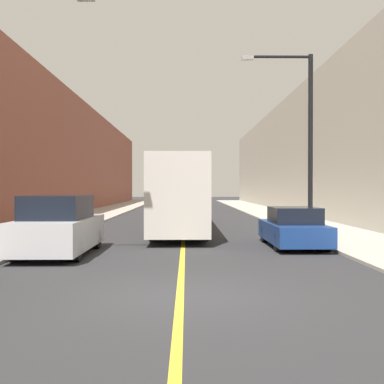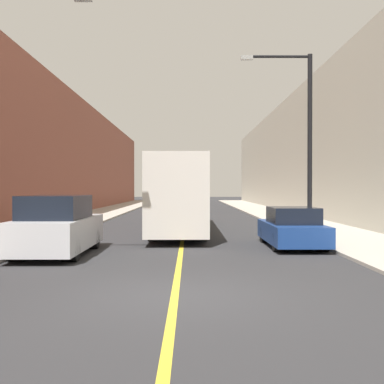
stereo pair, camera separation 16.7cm
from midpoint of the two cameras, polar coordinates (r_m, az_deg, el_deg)
name	(u,v)px [view 2 (the right image)]	position (r m, az deg, el deg)	size (l,w,h in m)	color
ground_plane	(175,296)	(9.23, -1.67, -13.02)	(200.00, 200.00, 0.00)	#2D2D30
sidewalk_left	(105,212)	(39.69, -10.83, -2.53)	(3.87, 72.00, 0.10)	#B2AA9E
sidewalk_right	(267,212)	(39.62, 9.63, -2.54)	(3.87, 72.00, 0.10)	#B2AA9E
building_row_left	(60,156)	(40.64, -16.32, 4.44)	(4.00, 72.00, 9.90)	brown
building_row_right	(312,154)	(40.53, 15.14, 4.67)	(4.00, 72.00, 10.22)	#B7B2A3
road_center_line	(186,213)	(39.03, -0.61, -2.65)	(0.16, 72.00, 0.01)	gold
bus	(180,194)	(22.03, -1.34, -0.26)	(2.41, 12.09, 3.48)	silver
parked_suv_left	(57,227)	(15.15, -16.41, -4.32)	(2.01, 4.66, 1.92)	silver
car_right_near	(292,229)	(16.90, 12.85, -4.58)	(1.86, 4.27, 1.46)	navy
street_lamp_right	(303,132)	(19.78, 14.18, 7.45)	(3.03, 0.24, 7.72)	black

